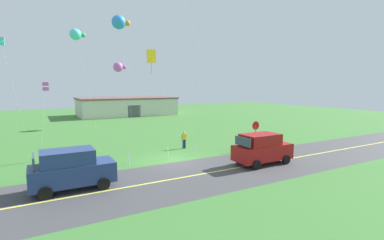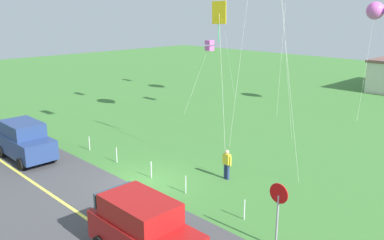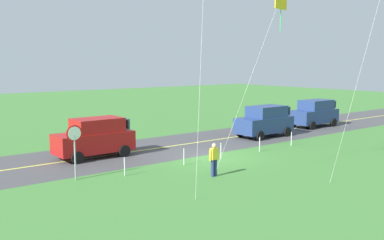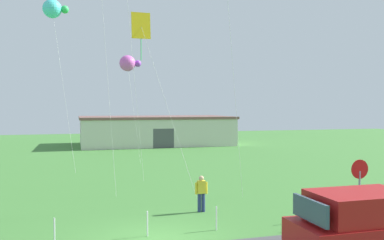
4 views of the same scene
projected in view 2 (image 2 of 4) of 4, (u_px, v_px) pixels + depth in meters
The scene contains 15 objects.
ground_plane at pixel (143, 184), 20.81m from camera, with size 120.00×120.00×0.10m, color #3D7533.
asphalt_road at pixel (72, 209), 18.08m from camera, with size 120.00×7.00×0.00m, color #424244.
road_centre_stripe at pixel (72, 208), 18.08m from camera, with size 120.00×0.16×0.00m, color #E5E04C.
car_suv_foreground at pixel (143, 229), 14.19m from camera, with size 4.40×2.12×2.24m.
car_parked_west_near at pixel (25, 140), 23.83m from camera, with size 4.40×2.12×2.24m.
stop_sign at pixel (278, 203), 14.69m from camera, with size 0.76×0.08×2.56m.
person_adult_near at pixel (227, 163), 21.04m from camera, with size 0.58×0.22×1.60m.
kite_red_low at pixel (219, 16), 21.94m from camera, with size 2.83×1.92×9.00m.
kite_yellow_high at pixel (209, 46), 33.99m from camera, with size 0.99×2.62×6.10m.
kite_green_far at pixel (376, 11), 32.43m from camera, with size 1.90×3.56×9.17m.
fence_post_0 at pixel (89, 143), 25.51m from camera, with size 0.05×0.05×0.90m, color silver.
fence_post_1 at pixel (117, 155), 23.46m from camera, with size 0.05×0.05×0.90m, color silver.
fence_post_2 at pixel (151, 170), 21.29m from camera, with size 0.05×0.05×0.90m, color silver.
fence_post_3 at pixel (186, 185), 19.49m from camera, with size 0.05×0.05×0.90m, color silver.
fence_post_4 at pixel (244, 210), 17.04m from camera, with size 0.05×0.05×0.90m, color silver.
Camera 2 is at (15.46, -11.71, 8.53)m, focal length 38.13 mm.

